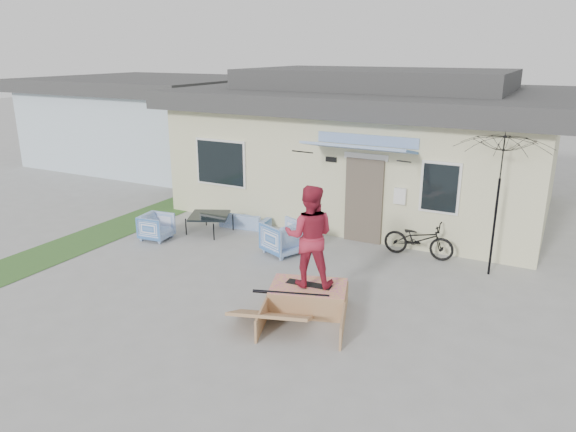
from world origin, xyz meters
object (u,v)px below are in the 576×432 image
at_px(skate_ramp, 308,297).
at_px(patio_umbrella, 498,195).
at_px(coffee_table, 210,224).
at_px(bicycle, 419,235).
at_px(skater, 310,234).
at_px(armchair_left, 156,226).
at_px(armchair_right, 283,236).
at_px(skateboard, 309,284).
at_px(loveseat, 245,218).

bearing_deg(skate_ramp, patio_umbrella, 31.79).
bearing_deg(patio_umbrella, skate_ramp, -130.06).
relative_size(coffee_table, bicycle, 0.60).
distance_m(bicycle, skater, 3.79).
bearing_deg(skater, bicycle, -127.36).
bearing_deg(coffee_table, armchair_left, -130.11).
distance_m(armchair_left, armchair_right, 3.35).
xyz_separation_m(armchair_right, bicycle, (2.87, 1.25, 0.09)).
xyz_separation_m(coffee_table, skateboard, (4.15, -2.67, 0.24)).
xyz_separation_m(armchair_right, skate_ramp, (1.75, -2.29, -0.20)).
height_order(armchair_left, patio_umbrella, patio_umbrella).
distance_m(loveseat, armchair_left, 2.37).
relative_size(loveseat, armchair_left, 1.86).
bearing_deg(bicycle, skateboard, 161.91).
bearing_deg(loveseat, skateboard, 129.14).
relative_size(armchair_left, armchair_right, 0.84).
bearing_deg(skater, armchair_right, -71.79).
xyz_separation_m(bicycle, skater, (-1.13, -3.50, 0.93)).
bearing_deg(armchair_right, skater, 62.00).
bearing_deg(skateboard, skater, 0.00).
relative_size(loveseat, bicycle, 0.83).
height_order(bicycle, patio_umbrella, patio_umbrella).
distance_m(loveseat, patio_umbrella, 6.48).
relative_size(bicycle, skate_ramp, 0.88).
relative_size(coffee_table, patio_umbrella, 0.44).
height_order(skateboard, skater, skater).
distance_m(coffee_table, skater, 5.08).
bearing_deg(bicycle, coffee_table, 98.69).
distance_m(coffee_table, skate_ramp, 4.97).
bearing_deg(armchair_left, coffee_table, -46.31).
distance_m(bicycle, skateboard, 3.68).
height_order(armchair_left, skate_ramp, armchair_left).
height_order(coffee_table, skater, skater).
relative_size(patio_umbrella, skate_ramp, 1.20).
distance_m(armchair_left, coffee_table, 1.37).
height_order(patio_umbrella, skateboard, patio_umbrella).
bearing_deg(bicycle, patio_umbrella, -100.99).
relative_size(loveseat, skateboard, 1.58).
height_order(bicycle, skater, skater).
height_order(armchair_left, skateboard, armchair_left).
bearing_deg(armchair_left, armchair_right, -85.47).
xyz_separation_m(armchair_left, bicycle, (6.16, 1.88, 0.16)).
bearing_deg(armchair_left, skateboard, -114.09).
bearing_deg(armchair_left, loveseat, -44.41).
height_order(loveseat, skateboard, loveseat).
relative_size(armchair_left, patio_umbrella, 0.33).
distance_m(skate_ramp, skater, 1.22).
relative_size(coffee_table, skate_ramp, 0.53).
bearing_deg(coffee_table, bicycle, 8.95).
relative_size(armchair_right, skate_ramp, 0.47).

